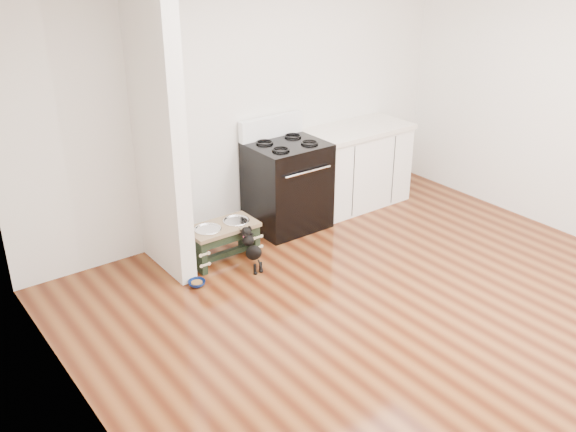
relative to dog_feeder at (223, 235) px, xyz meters
The scene contains 8 objects.
ground 2.04m from the dog_feeder, 69.80° to the right, with size 5.00×5.00×0.00m, color #421A0B.
room_shell 2.44m from the dog_feeder, 69.80° to the right, with size 5.00×5.00×5.00m.
partition_wall 1.21m from the dog_feeder, 156.93° to the left, with size 0.15×0.80×2.70m, color silver.
oven_range 1.01m from the dog_feeder, 15.45° to the left, with size 0.76×0.69×1.14m.
cabinet_run 1.96m from the dog_feeder, ahead, with size 1.24×0.64×0.91m.
dog_feeder is the anchor object (origin of this frame).
puppy 0.33m from the dog_feeder, 68.85° to the right, with size 0.12×0.34×0.41m.
floor_bowl 0.58m from the dog_feeder, 148.81° to the right, with size 0.20×0.20×0.05m.
Camera 1 is at (-3.45, -2.85, 2.97)m, focal length 40.00 mm.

